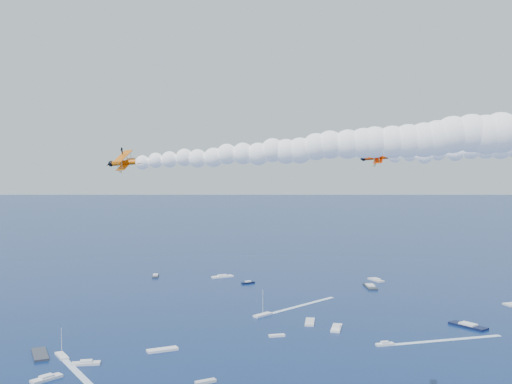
% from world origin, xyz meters
% --- Properties ---
extents(biplane_lead, '(8.42, 9.79, 6.88)m').
position_xyz_m(biplane_lead, '(19.34, 33.26, 57.32)').
color(biplane_lead, '#EA3E04').
extents(biplane_trail, '(8.84, 10.20, 6.98)m').
position_xyz_m(biplane_trail, '(-21.29, 9.38, 56.28)').
color(biplane_trail, '#DE5E04').
extents(smoke_trail_trail, '(71.10, 45.51, 12.18)m').
position_xyz_m(smoke_trail_trail, '(11.23, 20.00, 58.92)').
color(smoke_trail_trail, white).
extents(spectator_boats, '(230.51, 173.23, 0.70)m').
position_xyz_m(spectator_boats, '(-9.13, 122.00, 0.35)').
color(spectator_boats, white).
rests_on(spectator_boats, ground).
extents(boat_wakes, '(111.62, 130.48, 0.04)m').
position_xyz_m(boat_wakes, '(-24.17, 99.77, 0.03)').
color(boat_wakes, white).
rests_on(boat_wakes, ground).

